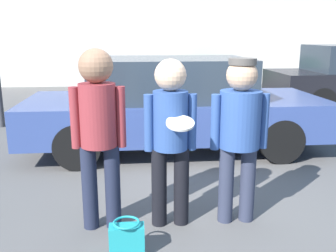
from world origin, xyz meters
name	(u,v)px	position (x,y,z in m)	size (l,w,h in m)	color
ground_plane	(199,211)	(0.00, 0.00, 0.00)	(56.00, 56.00, 0.00)	#5B5956
storefront_building	(149,23)	(0.00, 10.38, 2.27)	(24.00, 0.22, 4.48)	silver
person_left	(98,125)	(-1.01, -0.23, 1.04)	(0.51, 0.34, 1.74)	#1E2338
person_middle_with_frisbee	(170,130)	(-0.33, -0.23, 0.97)	(0.50, 0.53, 1.64)	black
person_right	(240,126)	(0.34, -0.23, 0.99)	(0.57, 0.40, 1.64)	#2D3347
parked_car_near	(173,104)	(-0.02, 2.30, 0.75)	(4.75, 1.90, 1.49)	#334784
shrub	(198,72)	(1.70, 9.64, 0.55)	(1.11, 1.11, 1.11)	#2D6B33
handbag	(127,239)	(-0.76, -0.75, 0.15)	(0.30, 0.23, 0.32)	teal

